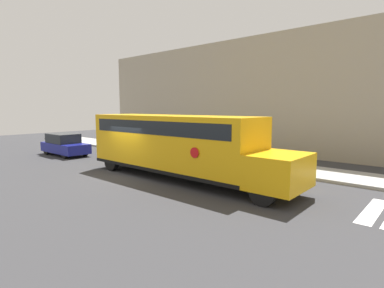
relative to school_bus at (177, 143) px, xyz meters
name	(u,v)px	position (x,y,z in m)	size (l,w,h in m)	color
ground_plane	(129,175)	(-2.42, -1.11, -1.78)	(60.00, 60.00, 0.00)	#333335
sidewalk_strip	(206,158)	(-2.42, 5.39, -1.71)	(44.00, 3.00, 0.15)	#9E9E99
building_backdrop	(255,96)	(-2.42, 11.89, 2.63)	(32.00, 4.00, 8.81)	#9E937F
school_bus	(177,143)	(0.00, 0.00, 0.00)	(11.49, 2.57, 3.10)	#EAA80F
parked_car	(65,145)	(-11.31, -0.17, -1.01)	(4.31, 1.74, 1.58)	navy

